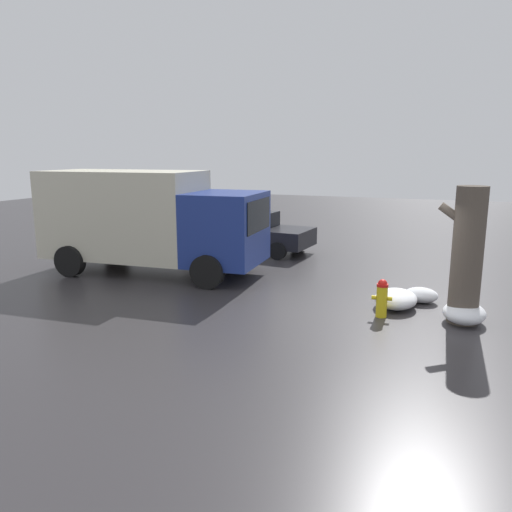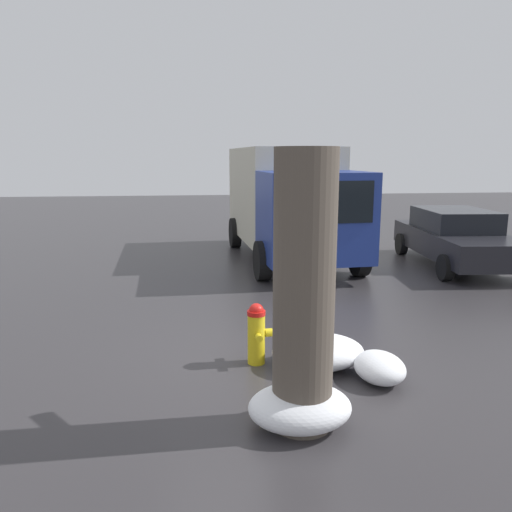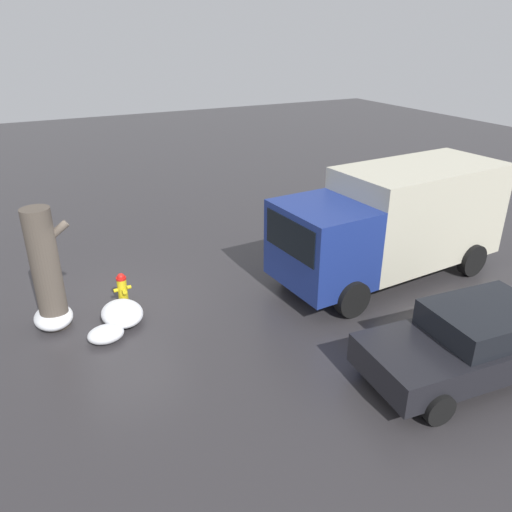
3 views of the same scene
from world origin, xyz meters
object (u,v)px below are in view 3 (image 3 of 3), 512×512
(delivery_truck, at_px, (395,220))
(parked_car, at_px, (475,340))
(fire_hydrant, at_px, (122,288))
(pedestrian, at_px, (336,254))
(tree_trunk, at_px, (46,269))

(delivery_truck, height_order, parked_car, delivery_truck)
(delivery_truck, xyz_separation_m, parked_car, (-1.43, -4.13, -0.89))
(fire_hydrant, xyz_separation_m, delivery_truck, (6.99, -1.69, 1.19))
(pedestrian, bearing_deg, tree_trunk, 110.62)
(fire_hydrant, bearing_deg, delivery_truck, 71.98)
(fire_hydrant, height_order, delivery_truck, delivery_truck)
(fire_hydrant, distance_m, pedestrian, 5.51)
(tree_trunk, relative_size, parked_car, 0.61)
(tree_trunk, bearing_deg, fire_hydrant, 9.74)
(tree_trunk, height_order, delivery_truck, delivery_truck)
(pedestrian, height_order, parked_car, pedestrian)
(parked_car, bearing_deg, pedestrian, 8.51)
(pedestrian, relative_size, parked_car, 0.35)
(delivery_truck, relative_size, parked_car, 1.42)
(tree_trunk, relative_size, pedestrian, 1.74)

